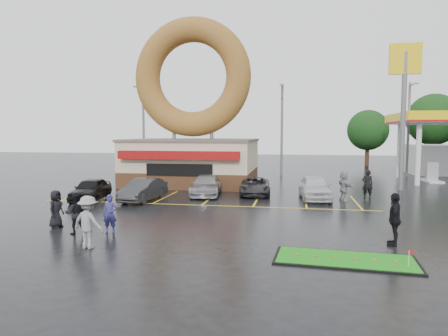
% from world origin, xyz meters
% --- Properties ---
extents(ground, '(120.00, 120.00, 0.00)m').
position_xyz_m(ground, '(0.00, 0.00, 0.00)').
color(ground, black).
rests_on(ground, ground).
extents(donut_shop, '(10.20, 8.70, 13.50)m').
position_xyz_m(donut_shop, '(-3.00, 12.97, 4.46)').
color(donut_shop, '#472B19').
rests_on(donut_shop, ground).
extents(shell_sign, '(2.20, 0.36, 10.60)m').
position_xyz_m(shell_sign, '(13.00, 12.00, 7.38)').
color(shell_sign, slate).
rests_on(shell_sign, ground).
extents(streetlight_left, '(0.40, 2.21, 9.00)m').
position_xyz_m(streetlight_left, '(-10.00, 19.92, 4.78)').
color(streetlight_left, slate).
rests_on(streetlight_left, ground).
extents(streetlight_mid, '(0.40, 2.21, 9.00)m').
position_xyz_m(streetlight_mid, '(4.00, 20.92, 4.78)').
color(streetlight_mid, slate).
rests_on(streetlight_mid, ground).
extents(streetlight_right, '(0.40, 2.21, 9.00)m').
position_xyz_m(streetlight_right, '(16.00, 21.92, 4.78)').
color(streetlight_right, slate).
rests_on(streetlight_right, ground).
extents(tree_far_c, '(6.30, 6.30, 9.00)m').
position_xyz_m(tree_far_c, '(22.00, 34.00, 5.84)').
color(tree_far_c, '#332114').
rests_on(tree_far_c, ground).
extents(tree_far_d, '(4.90, 4.90, 7.00)m').
position_xyz_m(tree_far_d, '(14.00, 32.00, 4.53)').
color(tree_far_d, '#332114').
rests_on(tree_far_d, ground).
extents(car_black, '(2.16, 4.25, 1.39)m').
position_xyz_m(car_black, '(-7.19, 3.84, 0.69)').
color(car_black, black).
rests_on(car_black, ground).
extents(car_dgrey, '(1.90, 4.26, 1.36)m').
position_xyz_m(car_dgrey, '(-3.92, 4.28, 0.68)').
color(car_dgrey, '#2E2E30').
rests_on(car_dgrey, ground).
extents(car_silver, '(2.39, 4.79, 1.33)m').
position_xyz_m(car_silver, '(-0.58, 7.16, 0.67)').
color(car_silver, '#939398').
rests_on(car_silver, ground).
extents(car_grey, '(2.34, 4.45, 1.19)m').
position_xyz_m(car_grey, '(2.68, 7.85, 0.60)').
color(car_grey, '#28282A').
rests_on(car_grey, ground).
extents(car_white, '(2.13, 4.57, 1.51)m').
position_xyz_m(car_white, '(6.57, 6.68, 0.76)').
color(car_white, silver).
rests_on(car_white, ground).
extents(person_blue, '(0.65, 0.48, 1.63)m').
position_xyz_m(person_blue, '(-2.27, -3.61, 0.81)').
color(person_blue, navy).
rests_on(person_blue, ground).
extents(person_blackjkt, '(1.05, 0.98, 1.73)m').
position_xyz_m(person_blackjkt, '(-3.62, -3.97, 0.87)').
color(person_blackjkt, black).
rests_on(person_blackjkt, ground).
extents(person_hoodie, '(1.36, 0.94, 1.93)m').
position_xyz_m(person_hoodie, '(-2.05, -5.80, 0.96)').
color(person_hoodie, gray).
rests_on(person_hoodie, ground).
extents(person_bystander, '(0.58, 0.85, 1.67)m').
position_xyz_m(person_bystander, '(-5.09, -3.09, 0.84)').
color(person_bystander, black).
rests_on(person_bystander, ground).
extents(person_cameraman, '(0.70, 1.23, 1.98)m').
position_xyz_m(person_cameraman, '(9.00, -3.43, 0.99)').
color(person_cameraman, black).
rests_on(person_cameraman, ground).
extents(person_walker_near, '(1.13, 1.82, 1.88)m').
position_xyz_m(person_walker_near, '(8.33, 6.41, 0.94)').
color(person_walker_near, gray).
rests_on(person_walker_near, ground).
extents(person_walker_far, '(0.68, 0.46, 1.84)m').
position_xyz_m(person_walker_far, '(9.92, 7.63, 0.92)').
color(person_walker_far, black).
rests_on(person_walker_far, ground).
extents(dumpster, '(1.95, 1.45, 1.30)m').
position_xyz_m(dumpster, '(-8.07, 13.58, 0.65)').
color(dumpster, '#183F20').
rests_on(dumpster, ground).
extents(putting_green, '(4.71, 2.31, 0.57)m').
position_xyz_m(putting_green, '(6.98, -5.64, 0.04)').
color(putting_green, black).
rests_on(putting_green, ground).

